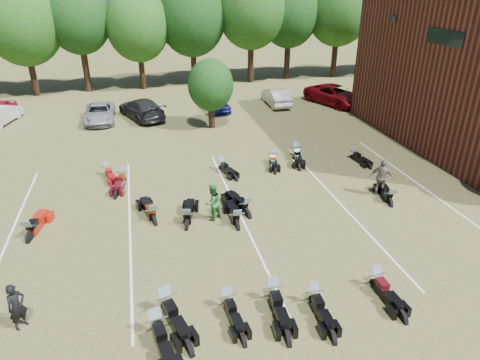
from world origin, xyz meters
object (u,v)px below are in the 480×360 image
object	(u,v)px
person_green	(212,202)
motorcycle_14	(124,183)
car_4	(217,103)
motorcycle_0	(158,335)
person_grey	(382,177)
person_black	(17,307)
motorcycle_3	(313,305)
motorcycle_7	(31,239)

from	to	relation	value
person_green	motorcycle_14	size ratio (longest dim) A/B	0.76
car_4	motorcycle_0	world-z (taller)	car_4
person_grey	motorcycle_0	bearing A→B (deg)	66.19
car_4	motorcycle_0	distance (m)	24.20
person_grey	motorcycle_14	bearing A→B (deg)	15.90
person_black	motorcycle_14	distance (m)	10.44
motorcycle_3	person_grey	bearing A→B (deg)	47.83
motorcycle_14	person_black	bearing A→B (deg)	-94.84
person_green	motorcycle_3	bearing A→B (deg)	79.21
car_4	person_grey	world-z (taller)	person_grey
motorcycle_7	person_green	bearing A→B (deg)	-168.79
person_green	motorcycle_0	world-z (taller)	person_green
person_green	motorcycle_3	world-z (taller)	person_green
person_green	person_black	bearing A→B (deg)	4.78
person_black	person_green	distance (m)	8.71
car_4	person_grey	xyz separation A→B (m)	(5.16, -16.53, 0.31)
car_4	motorcycle_0	size ratio (longest dim) A/B	1.60
person_black	motorcycle_3	distance (m)	9.50
car_4	person_black	world-z (taller)	person_black
person_black	person_grey	distance (m)	16.62
car_4	motorcycle_7	world-z (taller)	car_4
person_grey	motorcycle_3	world-z (taller)	person_grey
motorcycle_14	motorcycle_7	bearing A→B (deg)	-116.61
motorcycle_0	motorcycle_3	world-z (taller)	motorcycle_0
car_4	motorcycle_14	size ratio (longest dim) A/B	1.70
person_green	motorcycle_14	xyz separation A→B (m)	(-3.96, 4.88, -0.87)
motorcycle_0	motorcycle_7	world-z (taller)	same
motorcycle_3	motorcycle_14	xyz separation A→B (m)	(-6.24, 11.21, 0.00)
person_black	person_grey	bearing A→B (deg)	-24.62
person_black	motorcycle_7	bearing A→B (deg)	53.89
motorcycle_0	motorcycle_7	xyz separation A→B (m)	(-4.84, 6.68, 0.00)
motorcycle_14	motorcycle_0	bearing A→B (deg)	-72.15
motorcycle_0	motorcycle_3	xyz separation A→B (m)	(5.22, 0.13, 0.00)
person_black	motorcycle_7	size ratio (longest dim) A/B	0.67
motorcycle_0	motorcycle_3	distance (m)	5.22
person_grey	motorcycle_7	world-z (taller)	person_grey
person_green	motorcycle_7	xyz separation A→B (m)	(-7.78, 0.22, -0.87)
motorcycle_7	motorcycle_14	world-z (taller)	motorcycle_7
motorcycle_0	motorcycle_7	bearing A→B (deg)	115.31
motorcycle_7	motorcycle_14	distance (m)	6.03
person_black	motorcycle_3	world-z (taller)	person_black
person_black	motorcycle_3	bearing A→B (deg)	-51.32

